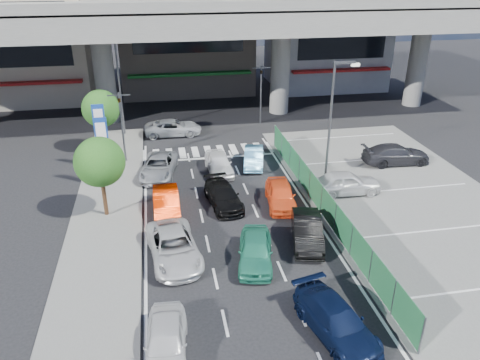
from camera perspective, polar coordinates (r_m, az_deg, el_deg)
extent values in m
plane|color=black|center=(24.95, -0.29, -7.42)|extent=(120.00, 120.00, 0.00)
cube|color=#5D5D5B|center=(30.17, 20.05, -2.86)|extent=(12.00, 28.00, 0.06)
cube|color=#5D5D5B|center=(28.29, -15.91, -4.11)|extent=(4.00, 30.00, 0.12)
cylinder|color=slate|center=(43.93, -16.17, 11.86)|extent=(1.80, 1.80, 8.00)
cylinder|color=slate|center=(45.24, 4.90, 13.11)|extent=(1.80, 1.80, 8.00)
cylinder|color=slate|center=(50.69, 20.79, 12.93)|extent=(1.80, 1.80, 8.00)
cube|color=slate|center=(43.06, -5.79, 19.20)|extent=(64.00, 14.00, 2.00)
cube|color=slate|center=(36.20, -4.85, 20.17)|extent=(64.00, 0.40, 0.90)
cube|color=#ADA18C|center=(54.54, -24.36, 15.82)|extent=(12.00, 10.00, 13.00)
cube|color=#9F1313|center=(50.29, -24.80, 10.75)|extent=(10.80, 1.60, 0.25)
cube|color=black|center=(49.63, -25.72, 15.60)|extent=(9.60, 0.10, 5.85)
cube|color=gray|center=(54.13, -6.83, 18.79)|extent=(14.00, 10.00, 15.00)
cube|color=#136121|center=(49.87, -6.10, 12.79)|extent=(12.60, 1.60, 0.25)
cube|color=black|center=(49.07, -6.42, 19.03)|extent=(11.20, 0.10, 6.75)
cube|color=gray|center=(56.72, 10.46, 17.33)|extent=(12.00, 10.00, 12.00)
cube|color=#9F1313|center=(52.57, 12.11, 13.03)|extent=(10.80, 1.60, 0.25)
cube|color=black|center=(52.01, 12.47, 17.14)|extent=(9.60, 0.10, 5.40)
cylinder|color=#595B60|center=(34.53, -14.15, 6.14)|extent=(0.14, 0.14, 5.20)
cube|color=#595B60|center=(33.85, -14.58, 9.98)|extent=(1.60, 0.08, 0.08)
imported|color=black|center=(33.93, -14.53, 9.49)|extent=(0.26, 1.24, 0.50)
cylinder|color=#595B60|center=(42.15, 2.56, 10.31)|extent=(0.14, 0.14, 5.20)
cube|color=#595B60|center=(41.59, 2.62, 13.50)|extent=(1.60, 0.08, 0.08)
imported|color=black|center=(41.65, 2.61, 13.10)|extent=(0.26, 1.24, 0.50)
cylinder|color=#595B60|center=(30.25, 10.88, 6.56)|extent=(0.16, 0.16, 8.00)
cube|color=#595B60|center=(29.49, 12.64, 13.79)|extent=(1.40, 0.15, 0.15)
cube|color=silver|center=(29.79, 13.89, 13.49)|extent=(0.50, 0.22, 0.18)
cylinder|color=#595B60|center=(39.92, -14.43, 10.77)|extent=(0.16, 0.16, 8.00)
cube|color=#595B60|center=(39.14, -14.15, 16.37)|extent=(1.40, 0.15, 0.15)
cube|color=silver|center=(39.12, -13.07, 16.25)|extent=(0.50, 0.22, 0.18)
cylinder|color=#595B60|center=(31.43, -15.98, 1.06)|extent=(0.10, 0.10, 2.20)
cube|color=navy|center=(30.66, -16.45, 4.64)|extent=(0.80, 0.12, 3.00)
cube|color=white|center=(30.60, -16.46, 4.59)|extent=(0.60, 0.02, 2.40)
cylinder|color=#595B60|center=(34.23, -16.29, 3.03)|extent=(0.10, 0.10, 2.20)
cube|color=navy|center=(33.53, -16.72, 6.35)|extent=(0.80, 0.12, 3.00)
cube|color=white|center=(33.46, -16.73, 6.31)|extent=(0.60, 0.02, 2.40)
cylinder|color=#382314|center=(27.76, -16.18, -2.06)|extent=(0.24, 0.24, 2.40)
sphere|color=#1D4B15|center=(26.86, -16.74, 2.12)|extent=(2.80, 2.80, 2.80)
cylinder|color=#382314|center=(37.48, -16.20, 5.14)|extent=(0.24, 0.24, 2.40)
sphere|color=#1D4B15|center=(36.82, -16.62, 8.35)|extent=(2.80, 2.80, 2.80)
imported|color=silver|center=(18.55, -9.02, -18.85)|extent=(1.84, 4.00, 1.33)
imported|color=black|center=(19.50, 11.64, -16.47)|extent=(2.84, 4.86, 1.32)
imported|color=silver|center=(23.45, -8.09, -8.07)|extent=(2.87, 5.21, 1.38)
imported|color=#2A8A6B|center=(22.98, 1.89, -8.56)|extent=(2.45, 4.30, 1.38)
imported|color=black|center=(24.73, 8.19, -6.16)|extent=(2.38, 4.41, 1.38)
imported|color=red|center=(27.48, -8.97, -2.80)|extent=(1.49, 4.20, 1.38)
imported|color=black|center=(28.14, -2.05, -1.94)|extent=(2.22, 4.41, 1.23)
imported|color=#F55420|center=(28.19, 4.97, -1.80)|extent=(2.12, 4.22, 1.38)
imported|color=gray|center=(32.48, -9.89, 1.64)|extent=(2.99, 5.03, 1.31)
imported|color=silver|center=(32.47, -2.60, 2.07)|extent=(1.77, 4.10, 1.38)
imported|color=#60AAD6|center=(33.62, 1.68, 2.80)|extent=(2.14, 4.01, 1.26)
imported|color=silver|center=(40.00, -8.16, 6.34)|extent=(4.80, 2.29, 1.32)
imported|color=silver|center=(30.09, 12.79, -0.31)|extent=(4.41, 1.90, 1.48)
imported|color=#29292E|center=(35.59, 18.48, 3.00)|extent=(4.94, 2.17, 1.41)
cone|color=red|center=(30.68, 8.31, -0.13)|extent=(0.44, 0.44, 0.78)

